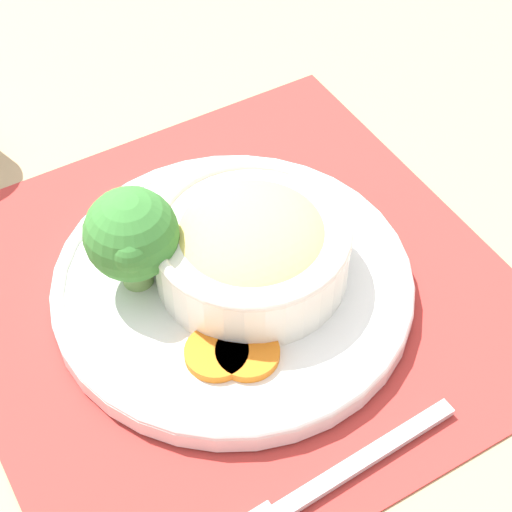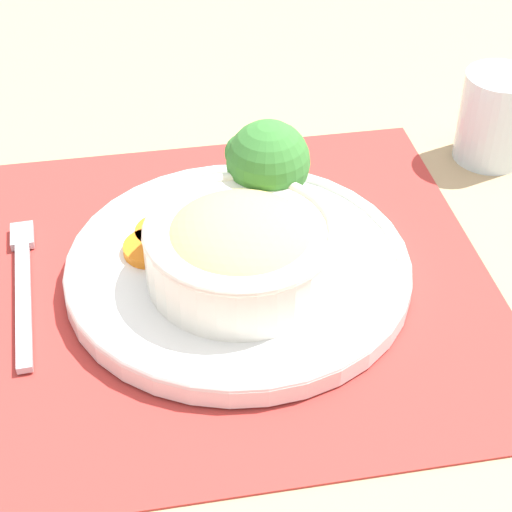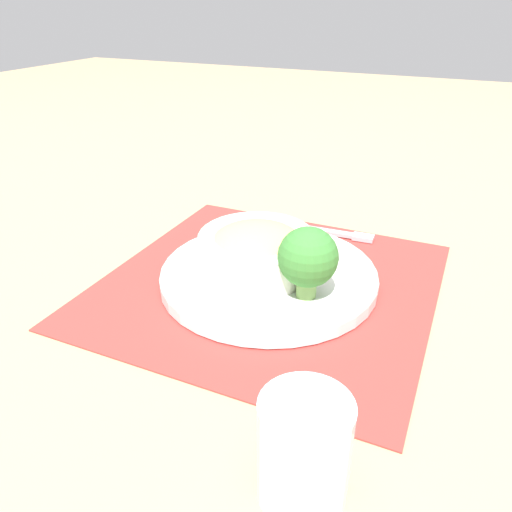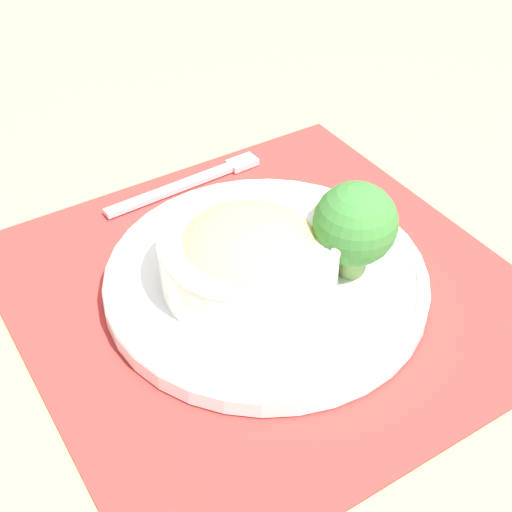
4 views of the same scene
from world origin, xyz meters
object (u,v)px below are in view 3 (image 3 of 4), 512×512
at_px(bowl, 258,247).
at_px(fork, 328,232).
at_px(water_glass, 304,455).
at_px(broccoli_floret, 308,257).

xyz_separation_m(bowl, fork, (-0.18, 0.05, -0.04)).
xyz_separation_m(water_glass, fork, (-0.46, -0.12, -0.03)).
xyz_separation_m(bowl, broccoli_floret, (0.04, 0.08, 0.02)).
height_order(water_glass, fork, water_glass).
bearing_deg(fork, water_glass, 11.77).
bearing_deg(water_glass, fork, -165.31).
distance_m(bowl, water_glass, 0.33).
bearing_deg(broccoli_floret, bowl, -115.53).
height_order(bowl, fork, bowl).
bearing_deg(water_glass, broccoli_floret, -161.23).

